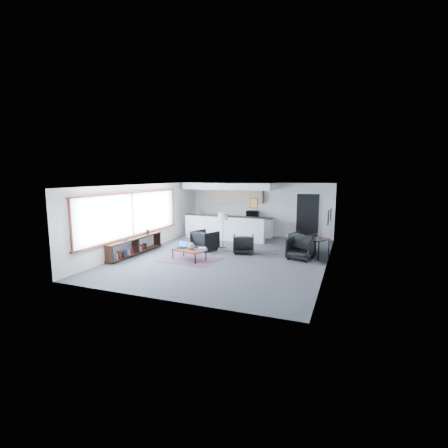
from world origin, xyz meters
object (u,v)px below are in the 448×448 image
(armchair_left, at_px, (205,239))
(armchair_right, at_px, (244,243))
(dining_table, at_px, (315,240))
(dining_chair_far, at_px, (302,243))
(microwave, at_px, (252,213))
(coffee_table, at_px, (189,250))
(ceramic_pot, at_px, (191,246))
(floor_lamp, at_px, (223,218))
(laptop, at_px, (182,246))
(dining_chair_near, at_px, (301,249))
(book_stack, at_px, (203,249))

(armchair_left, xyz_separation_m, armchair_right, (1.58, 0.06, -0.04))
(dining_table, height_order, dining_chair_far, same)
(dining_chair_far, height_order, microwave, microwave)
(dining_table, xyz_separation_m, microwave, (-3.28, 3.08, 0.49))
(coffee_table, height_order, microwave, microwave)
(coffee_table, bearing_deg, microwave, 97.92)
(coffee_table, distance_m, dining_chair_far, 4.47)
(ceramic_pot, height_order, floor_lamp, floor_lamp)
(dining_table, bearing_deg, armchair_right, -170.95)
(armchair_right, height_order, floor_lamp, floor_lamp)
(floor_lamp, height_order, dining_table, floor_lamp)
(ceramic_pot, relative_size, armchair_right, 0.30)
(armchair_right, distance_m, dining_chair_far, 2.33)
(armchair_left, height_order, microwave, microwave)
(armchair_left, distance_m, microwave, 3.73)
(laptop, height_order, armchair_left, armchair_left)
(dining_chair_near, relative_size, dining_chair_far, 1.06)
(dining_chair_far, bearing_deg, microwave, -18.08)
(armchair_left, xyz_separation_m, floor_lamp, (0.49, 0.69, 0.81))
(laptop, bearing_deg, dining_chair_far, 40.59)
(laptop, relative_size, microwave, 0.66)
(laptop, height_order, floor_lamp, floor_lamp)
(floor_lamp, xyz_separation_m, dining_chair_far, (3.12, 0.51, -0.90))
(laptop, bearing_deg, ceramic_pot, -4.01)
(microwave, bearing_deg, coffee_table, -103.81)
(floor_lamp, bearing_deg, dining_table, -3.31)
(laptop, distance_m, dining_chair_near, 4.21)
(laptop, distance_m, dining_table, 4.80)
(ceramic_pot, xyz_separation_m, armchair_left, (-0.17, 1.53, -0.07))
(dining_table, relative_size, dining_chair_far, 1.56)
(coffee_table, relative_size, armchair_right, 1.68)
(armchair_right, distance_m, dining_chair_near, 2.16)
(book_stack, xyz_separation_m, armchair_left, (-0.61, 1.53, 0.01))
(ceramic_pot, bearing_deg, book_stack, 0.82)
(coffee_table, xyz_separation_m, dining_chair_near, (3.63, 1.51, 0.01))
(floor_lamp, bearing_deg, dining_chair_far, 9.29)
(armchair_right, bearing_deg, book_stack, 41.10)
(coffee_table, relative_size, laptop, 3.49)
(floor_lamp, relative_size, microwave, 2.52)
(ceramic_pot, height_order, dining_chair_near, dining_chair_near)
(laptop, distance_m, armchair_left, 1.48)
(coffee_table, xyz_separation_m, dining_chair_far, (3.50, 2.77, -0.01))
(armchair_left, distance_m, dining_chair_near, 3.74)
(floor_lamp, xyz_separation_m, dining_table, (3.67, -0.21, -0.62))
(coffee_table, relative_size, dining_chair_far, 1.89)
(armchair_right, bearing_deg, floor_lamp, -47.21)
(dining_chair_near, bearing_deg, microwave, 138.07)
(microwave, bearing_deg, dining_chair_far, -46.04)
(book_stack, relative_size, microwave, 0.61)
(ceramic_pot, distance_m, armchair_left, 1.54)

